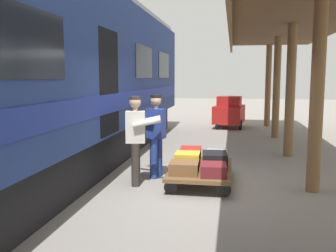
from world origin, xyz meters
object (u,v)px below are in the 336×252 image
at_px(porter_by_door, 137,137).
at_px(suitcase_yellow_case, 188,160).
at_px(suitcase_brown_leather, 184,168).
at_px(baggage_tug, 229,113).
at_px(suitcase_red_plastic, 191,154).
at_px(luggage_cart, 201,170).
at_px(suitcase_maroon_trunk, 213,169).
at_px(suitcase_black_hardshell, 215,160).
at_px(porter_in_overalls, 155,133).
at_px(train_car, 37,77).
at_px(suitcase_gray_aluminum, 216,156).

bearing_deg(porter_by_door, suitcase_yellow_case, -161.47).
height_order(suitcase_brown_leather, baggage_tug, baggage_tug).
height_order(suitcase_red_plastic, baggage_tug, baggage_tug).
height_order(luggage_cart, suitcase_maroon_trunk, suitcase_maroon_trunk).
height_order(suitcase_brown_leather, suitcase_black_hardshell, suitcase_black_hardshell).
distance_m(suitcase_brown_leather, suitcase_red_plastic, 1.08).
xyz_separation_m(suitcase_maroon_trunk, suitcase_black_hardshell, (0.00, -0.54, 0.04)).
bearing_deg(suitcase_maroon_trunk, suitcase_brown_leather, 0.00).
xyz_separation_m(suitcase_maroon_trunk, porter_by_door, (1.47, -0.22, 0.51)).
bearing_deg(luggage_cart, baggage_tug, -93.12).
relative_size(suitcase_yellow_case, suitcase_maroon_trunk, 0.79).
relative_size(suitcase_red_plastic, porter_by_door, 0.34).
relative_size(luggage_cart, suitcase_black_hardshell, 3.28).
bearing_deg(porter_in_overalls, suitcase_black_hardshell, 166.69).
bearing_deg(suitcase_black_hardshell, baggage_tug, -91.31).
bearing_deg(baggage_tug, suitcase_yellow_case, 85.08).
relative_size(luggage_cart, suitcase_red_plastic, 3.35).
distance_m(suitcase_maroon_trunk, porter_in_overalls, 1.57).
height_order(luggage_cart, suitcase_brown_leather, suitcase_brown_leather).
distance_m(train_car, suitcase_red_plastic, 3.48).
distance_m(suitcase_black_hardshell, porter_in_overalls, 1.34).
relative_size(suitcase_maroon_trunk, suitcase_red_plastic, 1.04).
distance_m(suitcase_gray_aluminum, porter_in_overalls, 1.35).
bearing_deg(suitcase_yellow_case, train_car, 3.96).
bearing_deg(suitcase_yellow_case, porter_by_door, 18.53).
bearing_deg(baggage_tug, suitcase_black_hardshell, 88.69).
bearing_deg(suitcase_gray_aluminum, suitcase_yellow_case, 45.67).
height_order(suitcase_brown_leather, porter_in_overalls, porter_in_overalls).
height_order(suitcase_maroon_trunk, suitcase_red_plastic, suitcase_red_plastic).
height_order(luggage_cart, baggage_tug, baggage_tug).
distance_m(luggage_cart, baggage_tug, 8.35).
xyz_separation_m(suitcase_brown_leather, porter_by_door, (0.94, -0.22, 0.50)).
bearing_deg(suitcase_red_plastic, porter_in_overalls, 19.39).
bearing_deg(luggage_cart, suitcase_yellow_case, -0.00).
bearing_deg(suitcase_black_hardshell, suitcase_maroon_trunk, 90.00).
distance_m(suitcase_maroon_trunk, suitcase_brown_leather, 0.53).
xyz_separation_m(suitcase_gray_aluminum, suitcase_yellow_case, (0.53, 0.54, 0.02)).
height_order(porter_by_door, baggage_tug, porter_by_door).
bearing_deg(suitcase_brown_leather, baggage_tug, -94.62).
relative_size(suitcase_maroon_trunk, porter_in_overalls, 0.36).
bearing_deg(suitcase_maroon_trunk, porter_by_door, -8.66).
bearing_deg(suitcase_maroon_trunk, suitcase_gray_aluminum, -90.00).
relative_size(suitcase_brown_leather, porter_by_door, 0.31).
relative_size(train_car, suitcase_gray_aluminum, 33.89).
bearing_deg(suitcase_black_hardshell, train_car, 3.37).
xyz_separation_m(suitcase_maroon_trunk, suitcase_brown_leather, (0.53, 0.00, 0.00)).
bearing_deg(suitcase_maroon_trunk, baggage_tug, -91.23).
height_order(luggage_cart, suitcase_black_hardshell, suitcase_black_hardshell).
distance_m(suitcase_red_plastic, porter_by_door, 1.36).
distance_m(suitcase_yellow_case, suitcase_maroon_trunk, 0.75).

